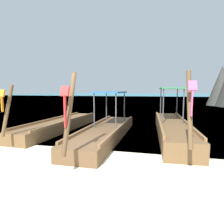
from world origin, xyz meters
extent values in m
plane|color=beige|center=(0.00, 0.00, 0.00)|extent=(120.00, 120.00, 0.00)
plane|color=teal|center=(0.00, 61.22, 0.00)|extent=(120.00, 120.00, 0.00)
cube|color=brown|center=(-2.90, 3.94, 0.24)|extent=(1.48, 6.45, 0.49)
cube|color=brown|center=(-3.43, 3.97, 0.54)|extent=(0.39, 5.88, 0.10)
cube|color=brown|center=(-2.36, 3.91, 0.54)|extent=(0.39, 5.88, 0.10)
cylinder|color=brown|center=(-3.07, 0.63, 1.36)|extent=(0.15, 0.66, 1.77)
cube|color=orange|center=(-3.08, 0.45, 1.94)|extent=(0.21, 0.14, 0.25)
cube|color=orange|center=(-3.08, 0.43, 1.57)|extent=(0.03, 0.08, 0.50)
cube|color=brown|center=(-0.18, 2.87, 0.23)|extent=(1.36, 6.46, 0.47)
cube|color=brown|center=(-0.80, 2.87, 0.52)|extent=(0.10, 5.94, 0.10)
cube|color=brown|center=(0.45, 2.87, 0.52)|extent=(0.10, 5.94, 0.10)
cylinder|color=brown|center=(-0.16, -0.57, 1.48)|extent=(0.12, 0.83, 2.07)
cube|color=red|center=(-0.16, -0.76, 2.02)|extent=(0.20, 0.14, 0.25)
cube|color=red|center=(-0.16, -0.78, 1.53)|extent=(0.03, 0.08, 0.74)
cylinder|color=#4C4C51|center=(-0.64, 2.71, 1.19)|extent=(0.05, 0.05, 1.45)
cylinder|color=#4C4C51|center=(0.29, 2.71, 1.19)|extent=(0.05, 0.05, 1.45)
cylinder|color=#4C4C51|center=(-0.65, 4.64, 1.19)|extent=(0.05, 0.05, 1.45)
cylinder|color=#4C4C51|center=(0.29, 4.65, 1.19)|extent=(0.05, 0.05, 1.45)
cube|color=#235BA3|center=(-0.18, 3.68, 1.95)|extent=(1.14, 2.14, 0.06)
cube|color=brown|center=(2.58, 4.01, 0.30)|extent=(1.57, 7.04, 0.60)
cube|color=brown|center=(2.01, 3.98, 0.65)|extent=(0.41, 6.43, 0.10)
cube|color=brown|center=(3.14, 4.04, 0.65)|extent=(0.41, 6.43, 0.10)
cylinder|color=brown|center=(2.77, 0.30, 1.58)|extent=(0.16, 0.85, 2.00)
cube|color=#F24C8C|center=(2.78, 0.09, 2.15)|extent=(0.21, 0.15, 0.25)
cube|color=#F24C8C|center=(2.78, 0.07, 1.72)|extent=(0.03, 0.08, 0.62)
cylinder|color=#4C4C51|center=(2.16, 3.81, 1.35)|extent=(0.05, 0.05, 1.50)
cylinder|color=#4C4C51|center=(3.01, 3.85, 1.35)|extent=(0.05, 0.05, 1.50)
cylinder|color=#4C4C51|center=(2.06, 5.91, 1.35)|extent=(0.05, 0.05, 1.50)
cylinder|color=#4C4C51|center=(2.90, 5.95, 1.35)|extent=(0.05, 0.05, 1.50)
cube|color=#2D844C|center=(2.53, 4.88, 2.13)|extent=(1.14, 2.35, 0.06)
cone|color=#3D3D38|center=(9.78, 23.61, 2.63)|extent=(3.46, 3.46, 5.26)
camera|label=1|loc=(2.04, -5.00, 2.05)|focal=31.38mm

